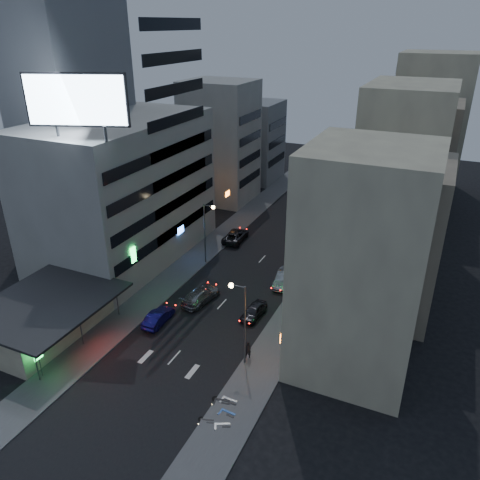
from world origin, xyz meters
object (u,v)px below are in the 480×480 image
Objects in this scene: parked_car_left at (236,236)px; road_car_blue at (158,317)px; scooter_silver_a at (230,417)px; parked_car_right_near at (254,311)px; scooter_black_b at (231,395)px; person at (248,349)px; road_car_silver at (201,295)px; scooter_black_a at (214,415)px; scooter_blue at (236,409)px; parked_car_right_far at (308,235)px; scooter_silver_b at (238,396)px; parked_car_right_mid at (284,278)px.

road_car_blue is at bearing 89.19° from parked_car_left.
road_car_blue reaches higher than scooter_silver_a.
parked_car_right_near is 14.80m from scooter_silver_a.
road_car_blue is 13.49m from scooter_black_b.
person is at bearing -68.07° from parked_car_right_near.
road_car_blue is (1.21, -21.67, -0.05)m from parked_car_left.
parked_car_right_near is 0.75× the size of road_car_silver.
scooter_black_a is 0.85× the size of scooter_blue.
scooter_silver_a is at bearing 66.26° from person.
scooter_black_a is at bearing 56.95° from person.
parked_car_left is 33.44m from scooter_black_a.
parked_car_right_far reaches higher than road_car_silver.
road_car_silver is 2.86× the size of person.
scooter_silver_a is 2.35m from scooter_silver_b.
scooter_black_a is 1.80m from scooter_blue.
parked_car_right_near is 12.44m from scooter_black_b.
parked_car_left is 32.84m from scooter_blue.
parked_car_right_mid is 0.88× the size of parked_car_right_far.
parked_car_right_near is at bearing -88.86° from parked_car_right_far.
parked_car_right_mid reaches higher than scooter_blue.
parked_car_right_far is 35.53m from scooter_silver_a.
parked_car_right_near is 21.02m from parked_car_right_far.
parked_car_left reaches higher than scooter_silver_b.
parked_car_right_far is 34.55m from scooter_blue.
parked_car_left is 16.51m from road_car_silver.
parked_car_right_mid is 13.30m from parked_car_right_far.
scooter_black_a is at bearing 138.52° from road_car_blue.
parked_car_right_near is 12.47m from scooter_silver_b.
road_car_silver is at bearing -139.41° from parked_car_right_mid.
parked_car_right_far is at bearing 89.10° from parked_car_right_mid.
parked_car_right_near reaches higher than scooter_silver_b.
scooter_silver_a is (4.03, -14.24, -0.03)m from parked_car_right_near.
parked_car_left is 1.27× the size of road_car_blue.
parked_car_right_near reaches higher than scooter_blue.
parked_car_left reaches higher than road_car_blue.
scooter_black_b is (3.03, -12.07, 0.02)m from parked_car_right_near.
scooter_silver_a is (1.27, 0.23, 0.05)m from scooter_black_a.
scooter_silver_b is at bearing -69.21° from parked_car_right_near.
parked_car_right_mid is at bearing 88.97° from parked_car_right_near.
parked_car_right_mid is at bearing -85.49° from parked_car_right_far.
parked_car_left reaches higher than parked_car_right_near.
scooter_silver_a is at bearing 142.16° from road_car_blue.
parked_car_right_near reaches higher than scooter_black_b.
parked_car_left is at bearing 29.91° from scooter_blue.
parked_car_right_near is at bearing 0.57° from scooter_black_b.
parked_car_right_far reaches higher than parked_car_left.
parked_car_left is at bearing 10.56° from scooter_black_b.
parked_car_right_mid is at bearing 14.27° from scooter_blue.
parked_car_right_near is at bearing -109.37° from person.
scooter_black_b is (3.37, -33.09, -0.09)m from parked_car_right_far.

